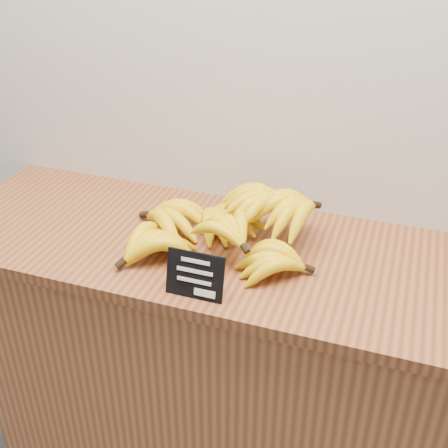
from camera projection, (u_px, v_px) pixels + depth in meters
counter at (230, 384)px, 1.64m from camera, size 1.29×0.50×0.90m
counter_top at (231, 251)px, 1.41m from camera, size 1.55×0.54×0.03m
chalkboard_sign at (195, 276)px, 1.20m from camera, size 0.13×0.03×0.10m
banana_pile at (226, 225)px, 1.38m from camera, size 0.54×0.37×0.12m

